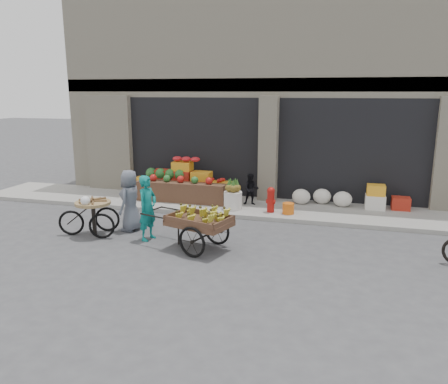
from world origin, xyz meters
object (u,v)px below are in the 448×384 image
(orange_bucket, at_px, (288,208))
(tricycle_cart, at_px, (93,212))
(fire_hydrant, at_px, (271,199))
(pineapple_bin, at_px, (233,200))
(seated_person, at_px, (251,189))
(banana_cart, at_px, (197,219))
(vendor_grey, at_px, (130,200))
(vendor_woman, at_px, (148,208))

(orange_bucket, height_order, tricycle_cart, tricycle_cart)
(fire_hydrant, bearing_deg, orange_bucket, -5.71)
(pineapple_bin, bearing_deg, seated_person, 56.31)
(banana_cart, distance_m, tricycle_cart, 2.75)
(pineapple_bin, height_order, tricycle_cart, tricycle_cart)
(orange_bucket, distance_m, vendor_grey, 4.27)
(orange_bucket, distance_m, vendor_woman, 4.00)
(seated_person, distance_m, banana_cart, 3.69)
(fire_hydrant, distance_m, vendor_grey, 3.86)
(pineapple_bin, distance_m, banana_cart, 3.09)
(banana_cart, relative_size, tricycle_cart, 1.66)
(fire_hydrant, xyz_separation_m, orange_bucket, (0.50, -0.05, -0.23))
(orange_bucket, bearing_deg, vendor_grey, -149.70)
(banana_cart, distance_m, vendor_grey, 2.22)
(pineapple_bin, relative_size, tricycle_cart, 0.36)
(pineapple_bin, relative_size, vendor_grey, 0.34)
(seated_person, bearing_deg, tricycle_cart, -142.57)
(fire_hydrant, bearing_deg, seated_person, 137.12)
(banana_cart, bearing_deg, seated_person, 100.53)
(fire_hydrant, xyz_separation_m, vendor_woman, (-2.44, -2.72, 0.26))
(seated_person, bearing_deg, vendor_woman, -127.24)
(banana_cart, relative_size, vendor_woman, 1.58)
(vendor_grey, bearing_deg, orange_bucket, 122.13)
(pineapple_bin, xyz_separation_m, orange_bucket, (1.60, -0.10, -0.10))
(fire_hydrant, relative_size, vendor_woman, 0.46)
(seated_person, relative_size, vendor_grey, 0.61)
(pineapple_bin, relative_size, banana_cart, 0.21)
(orange_bucket, height_order, vendor_woman, vendor_woman)
(fire_hydrant, relative_size, orange_bucket, 2.22)
(banana_cart, xyz_separation_m, tricycle_cart, (-2.74, 0.24, -0.12))
(vendor_woman, height_order, vendor_grey, vendor_grey)
(vendor_woman, bearing_deg, pineapple_bin, -13.23)
(orange_bucket, xyz_separation_m, vendor_grey, (-3.66, -2.14, 0.50))
(pineapple_bin, xyz_separation_m, vendor_grey, (-2.06, -2.24, 0.40))
(banana_cart, height_order, vendor_grey, vendor_grey)
(seated_person, bearing_deg, fire_hydrant, -52.88)
(pineapple_bin, bearing_deg, fire_hydrant, -2.60)
(fire_hydrant, relative_size, seated_person, 0.76)
(orange_bucket, bearing_deg, tricycle_cart, -147.90)
(seated_person, xyz_separation_m, vendor_grey, (-2.46, -2.84, 0.18))
(fire_hydrant, distance_m, vendor_woman, 3.66)
(orange_bucket, bearing_deg, seated_person, 149.74)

